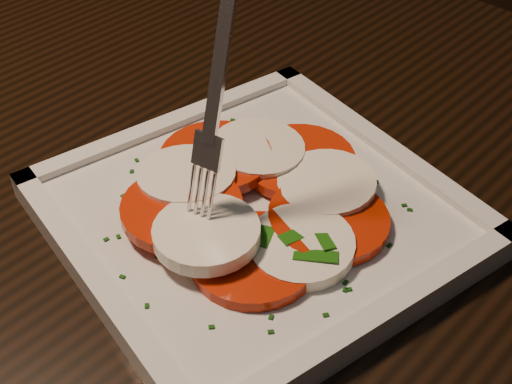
% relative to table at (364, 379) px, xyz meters
% --- Properties ---
extents(table, '(1.25, 0.87, 0.75)m').
position_rel_table_xyz_m(table, '(0.00, 0.00, 0.00)').
color(table, black).
rests_on(table, ground).
extents(plate, '(0.31, 0.31, 0.01)m').
position_rel_table_xyz_m(plate, '(-0.10, -0.00, 0.11)').
color(plate, silver).
rests_on(plate, table).
extents(caprese_salad, '(0.19, 0.20, 0.02)m').
position_rel_table_xyz_m(caprese_salad, '(-0.10, -0.00, 0.12)').
color(caprese_salad, red).
rests_on(caprese_salad, plate).
extents(fork, '(0.03, 0.06, 0.17)m').
position_rel_table_xyz_m(fork, '(-0.11, -0.02, 0.22)').
color(fork, white).
rests_on(fork, caprese_salad).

